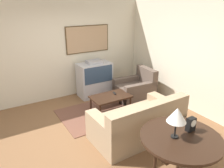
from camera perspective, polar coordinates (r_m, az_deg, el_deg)
ground_plane at (r=4.87m, az=-4.98°, el=-12.09°), size 12.00×12.00×0.00m
wall_back at (r=6.22m, az=-14.13°, el=8.30°), size 12.00×0.10×2.70m
wall_right at (r=5.88m, az=18.32°, el=7.11°), size 0.06×12.00×2.70m
area_rug at (r=5.63m, az=-1.79°, el=-7.08°), size 2.26×1.42×0.01m
tv at (r=6.41m, az=-4.55°, el=1.31°), size 0.96×0.54×1.07m
couch at (r=4.55m, az=6.92°, el=-10.14°), size 1.87×1.02×0.88m
armchair at (r=6.26m, az=6.18°, el=-1.40°), size 1.05×0.87×0.87m
coffee_table at (r=5.44m, az=-0.35°, el=-3.60°), size 0.97×0.59×0.44m
console_table at (r=3.54m, az=17.50°, el=-13.81°), size 1.22×1.22×0.75m
table_lamp at (r=3.28m, az=16.61°, el=-7.85°), size 0.29×0.29×0.49m
mantel_clock at (r=3.64m, az=19.90°, el=-9.89°), size 0.14×0.10×0.22m
remote at (r=5.56m, az=0.65°, el=-2.41°), size 0.08×0.17×0.02m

